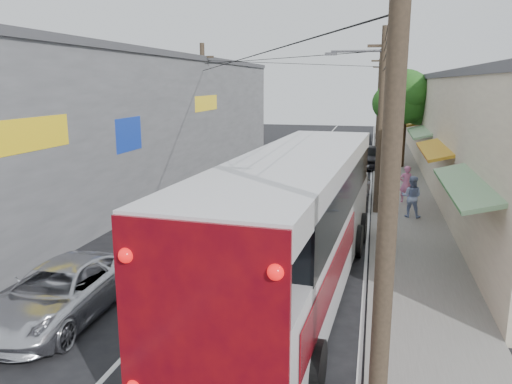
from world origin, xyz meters
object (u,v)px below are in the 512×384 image
parked_suv (347,186)px  parked_car_far (360,143)px  pedestrian_far (412,197)px  coach_bus (297,221)px  parked_car_mid (368,156)px  pedestrian_near (406,184)px  jeepney (60,292)px

parked_suv → parked_car_far: size_ratio=1.10×
parked_car_far → pedestrian_far: 21.32m
coach_bus → parked_car_far: bearing=92.0°
parked_car_mid → pedestrian_near: size_ratio=2.57×
jeepney → parked_suv: parked_suv is taller
coach_bus → jeepney: size_ratio=2.77×
parked_suv → pedestrian_near: 2.75m
parked_car_mid → pedestrian_far: pedestrian_far is taller
parked_suv → parked_car_mid: (0.80, 10.63, 0.02)m
parked_suv → pedestrian_near: (2.74, 0.03, 0.25)m
coach_bus → pedestrian_near: coach_bus is taller
jeepney → pedestrian_far: bearing=51.1°
pedestrian_near → parked_car_far: bearing=-95.9°
coach_bus → parked_car_far: (0.79, 29.51, -1.22)m
pedestrian_far → pedestrian_near: bearing=-77.5°
coach_bus → parked_suv: (0.79, 11.11, -1.24)m
coach_bus → parked_suv: coach_bus is taller
jeepney → parked_suv: 15.50m
pedestrian_near → parked_car_mid: bearing=-94.0°
jeepney → parked_car_far: (6.18, 32.62, 0.10)m
parked_car_mid → parked_car_far: 7.81m
coach_bus → parked_suv: size_ratio=2.60×
jeepney → parked_car_mid: 25.81m
parked_suv → coach_bus: bearing=-92.1°
jeepney → parked_car_mid: bearing=73.5°
jeepney → parked_car_mid: (6.98, 24.85, 0.09)m
coach_bus → jeepney: bearing=-146.5°
jeepney → parked_car_mid: size_ratio=1.08×
parked_suv → parked_car_far: bearing=92.0°
parked_car_far → jeepney: bearing=-106.4°
jeepney → pedestrian_near: size_ratio=2.78×
coach_bus → jeepney: (-5.39, -3.11, -1.32)m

